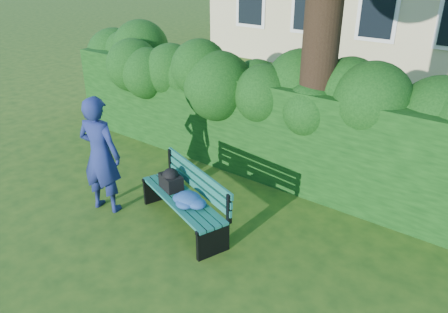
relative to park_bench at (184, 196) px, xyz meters
The scene contains 4 objects.
ground 0.55m from the park_bench, 22.20° to the left, with size 80.00×80.00×0.00m, color #244A15.
hedge 2.33m from the park_bench, 84.61° to the left, with size 10.00×1.00×1.80m.
park_bench is the anchor object (origin of this frame).
man_reading 1.47m from the park_bench, 161.72° to the right, with size 0.69×0.45×1.90m, color navy.
Camera 1 is at (3.72, -4.19, 3.79)m, focal length 35.00 mm.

